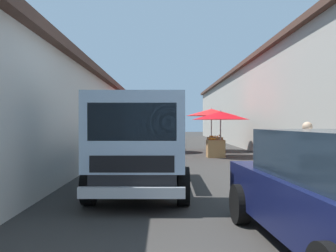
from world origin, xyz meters
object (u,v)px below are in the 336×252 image
object	(u,v)px
vendor_by_crates	(307,153)
delivery_truck	(139,147)
plastic_stool	(287,161)
fruit_stall_mid_lane	(212,117)
fruit_stall_near_right	(220,121)
fruit_stall_far_right	(149,121)
parked_scooter	(139,158)
fruit_stall_near_left	(158,116)

from	to	relation	value
vendor_by_crates	delivery_truck	bearing A→B (deg)	94.80
plastic_stool	fruit_stall_mid_lane	bearing A→B (deg)	8.89
delivery_truck	fruit_stall_near_right	bearing A→B (deg)	-19.31
fruit_stall_far_right	plastic_stool	bearing A→B (deg)	-153.85
fruit_stall_mid_lane	plastic_stool	xyz separation A→B (m)	(-8.09, -1.27, -1.55)
delivery_truck	parked_scooter	world-z (taller)	delivery_truck
fruit_stall_far_right	plastic_stool	size ratio (longest dim) A/B	5.50
fruit_stall_near_right	parked_scooter	distance (m)	6.08
fruit_stall_far_right	parked_scooter	size ratio (longest dim) A/B	1.42
fruit_stall_near_right	delivery_truck	size ratio (longest dim) A/B	0.52
fruit_stall_far_right	vendor_by_crates	world-z (taller)	fruit_stall_far_right
fruit_stall_mid_lane	delivery_truck	bearing A→B (deg)	165.30
parked_scooter	fruit_stall_mid_lane	bearing A→B (deg)	-22.25
fruit_stall_mid_lane	fruit_stall_far_right	xyz separation A→B (m)	(1.50, 3.45, -0.23)
fruit_stall_near_right	fruit_stall_far_right	size ratio (longest dim) A/B	1.08
fruit_stall_near_left	vendor_by_crates	xyz separation A→B (m)	(-10.94, -3.33, -1.01)
fruit_stall_mid_lane	parked_scooter	xyz separation A→B (m)	(-8.26, 3.38, -1.43)
delivery_truck	plastic_stool	world-z (taller)	delivery_truck
vendor_by_crates	plastic_stool	world-z (taller)	vendor_by_crates
plastic_stool	fruit_stall_near_right	bearing A→B (deg)	15.82
fruit_stall_mid_lane	plastic_stool	bearing A→B (deg)	-171.11
fruit_stall_mid_lane	fruit_stall_near_right	world-z (taller)	fruit_stall_mid_lane
fruit_stall_mid_lane	fruit_stall_near_right	xyz separation A→B (m)	(-3.28, 0.10, -0.24)
fruit_stall_far_right	parked_scooter	distance (m)	9.84
fruit_stall_far_right	delivery_truck	world-z (taller)	fruit_stall_far_right
plastic_stool	fruit_stall_near_left	bearing A→B (deg)	29.35
fruit_stall_near_right	parked_scooter	xyz separation A→B (m)	(-4.98, 3.28, -1.19)
parked_scooter	fruit_stall_near_left	bearing A→B (deg)	-3.79
fruit_stall_near_right	parked_scooter	world-z (taller)	fruit_stall_near_right
fruit_stall_near_right	fruit_stall_far_right	xyz separation A→B (m)	(4.79, 3.35, 0.01)
fruit_stall_near_right	fruit_stall_mid_lane	bearing A→B (deg)	-1.69
fruit_stall_near_left	fruit_stall_far_right	xyz separation A→B (m)	(2.23, 0.57, -0.26)
fruit_stall_mid_lane	fruit_stall_near_left	bearing A→B (deg)	104.09
fruit_stall_near_left	parked_scooter	size ratio (longest dim) A/B	1.45
fruit_stall_near_left	plastic_stool	distance (m)	8.60
fruit_stall_near_left	fruit_stall_far_right	size ratio (longest dim) A/B	1.02
fruit_stall_near_left	plastic_stool	size ratio (longest dim) A/B	5.64
fruit_stall_mid_lane	delivery_truck	xyz separation A→B (m)	(-11.96, 3.14, -0.83)
fruit_stall_far_right	delivery_truck	distance (m)	13.48
fruit_stall_near_left	plastic_stool	xyz separation A→B (m)	(-7.37, -4.15, -1.58)
fruit_stall_near_left	delivery_truck	bearing A→B (deg)	178.69
delivery_truck	fruit_stall_near_left	bearing A→B (deg)	-1.31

